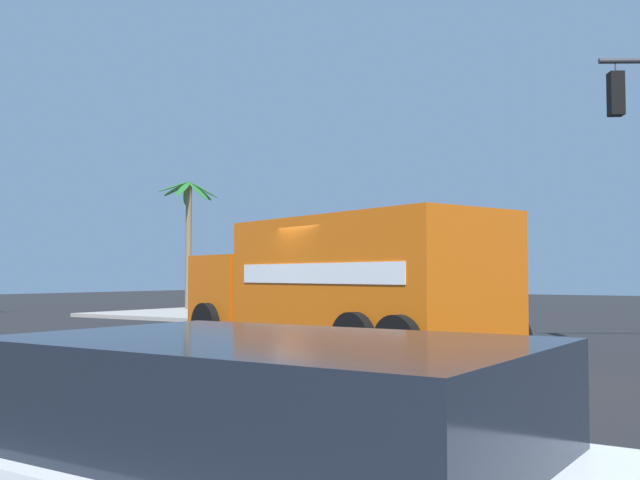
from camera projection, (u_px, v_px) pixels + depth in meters
The scene contains 5 objects.
ground_plane at pixel (356, 360), 13.91m from camera, with size 100.00×100.00×0.00m, color black.
sidewalk_corner_far at pixel (255, 313), 29.90m from camera, with size 10.12×10.12×0.14m, color #9E998E.
delivery_truck at pixel (340, 285), 14.41m from camera, with size 4.96×8.01×2.69m.
vending_machine_red at pixel (315, 289), 29.70m from camera, with size 1.14×1.17×1.85m.
palm_tree_far at pixel (189, 221), 32.39m from camera, with size 2.61×2.59×5.63m.
Camera 1 is at (-12.09, -7.10, 1.60)m, focal length 41.35 mm.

